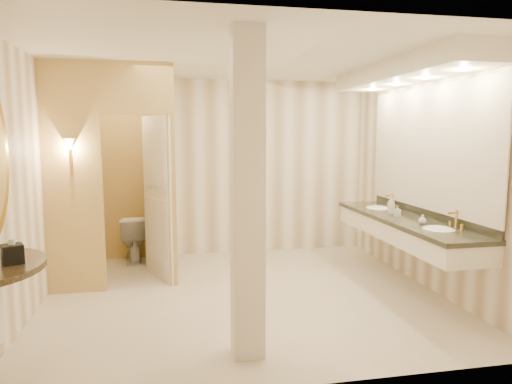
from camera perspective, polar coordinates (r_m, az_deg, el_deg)
floor at (r=5.45m, az=-1.49°, el=-12.77°), size 4.50×4.50×0.00m
ceiling at (r=5.20m, az=-1.59°, el=16.48°), size 4.50×4.50×0.00m
wall_back at (r=7.13m, az=-4.17°, el=3.04°), size 4.50×0.02×2.70m
wall_front at (r=3.21m, az=4.32°, el=-1.95°), size 4.50×0.02×2.70m
wall_left at (r=5.28m, az=-26.42°, el=0.88°), size 0.02×4.00×2.70m
wall_right at (r=5.95m, az=20.39°, el=1.80°), size 0.02×4.00×2.70m
toilet_closet at (r=6.05m, az=-13.64°, el=2.47°), size 1.50×1.55×2.70m
wall_sconce at (r=5.60m, az=-22.25°, el=5.33°), size 0.14×0.14×0.42m
vanity at (r=5.72m, az=18.64°, el=4.49°), size 0.75×2.82×2.09m
pillar at (r=3.73m, az=-1.09°, el=-0.67°), size 0.26×0.26×2.70m
tissue_box at (r=4.00m, az=-28.14°, el=-6.84°), size 0.20×0.20×0.15m
toilet at (r=6.99m, az=-15.14°, el=-5.59°), size 0.48×0.73×0.69m
soap_bottle_a at (r=5.80m, az=17.26°, el=-2.28°), size 0.07×0.07×0.13m
soap_bottle_b at (r=5.40m, az=20.09°, el=-3.21°), size 0.09×0.09×0.10m
soap_bottle_c at (r=5.92m, az=16.57°, el=-1.56°), size 0.11×0.11×0.23m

